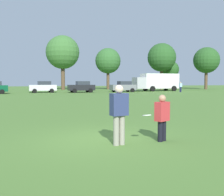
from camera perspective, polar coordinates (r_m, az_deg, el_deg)
ground_plane at (r=8.69m, az=-1.79°, el=-8.95°), size 171.35×171.35×0.00m
player_thrower at (r=7.83m, az=1.53°, el=-2.89°), size 0.55×0.38×1.78m
player_defender at (r=8.49m, az=10.70°, el=-3.72°), size 0.53×0.44×1.47m
frisbee at (r=8.07m, az=7.49°, el=-3.68°), size 0.27×0.27×0.07m
parked_car_center at (r=43.65m, az=-14.60°, el=2.34°), size 4.32×2.46×1.82m
parked_car_mid_right at (r=43.07m, az=-6.54°, el=2.42°), size 4.32×2.46×1.82m
parked_car_near_right at (r=44.43m, az=2.42°, el=2.48°), size 4.32×2.46×1.82m
box_truck at (r=49.18m, az=9.56°, el=3.52°), size 8.66×3.42×3.18m
bystander_sideline_watcher at (r=45.62m, az=14.50°, el=2.43°), size 0.47×0.29×1.67m
tree_west_maple at (r=56.48m, az=-10.54°, el=9.58°), size 6.89×6.89×11.20m
tree_center_elm at (r=58.37m, az=-0.87°, el=7.95°), size 5.52×5.52×8.98m
tree_east_birch at (r=59.11m, az=10.62°, el=8.51°), size 6.15×6.15×9.99m
tree_east_oak at (r=62.50m, az=12.39°, el=5.97°), size 3.95×3.95×6.43m
tree_far_east_pine at (r=62.60m, az=19.62°, el=7.62°), size 5.69×5.69×9.24m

